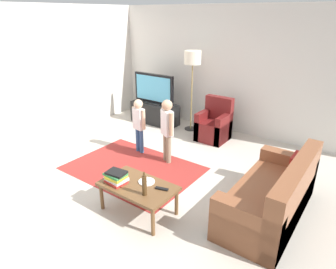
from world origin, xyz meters
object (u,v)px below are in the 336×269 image
object	(u,v)px
child_near_tv	(139,121)
plate	(147,182)
couch	(275,198)
book_stack	(116,177)
child_center	(167,125)
coffee_table	(138,188)
tv_stand	(155,113)
tv	(154,89)
bottle	(144,185)
floor_lamp	(193,62)
tv_remote	(162,189)
armchair	(215,126)

from	to	relation	value
child_near_tv	plate	bearing A→B (deg)	-45.62
couch	book_stack	bearing A→B (deg)	-148.85
child_center	coffee_table	size ratio (longest dim) A/B	1.16
tv_stand	coffee_table	size ratio (longest dim) A/B	1.20
child_near_tv	tv_stand	bearing A→B (deg)	118.34
book_stack	child_near_tv	bearing A→B (deg)	121.69
book_stack	plate	distance (m)	0.41
tv	bottle	bearing A→B (deg)	-53.15
tv_stand	plate	xyz separation A→B (m)	(2.07, -2.77, 0.18)
child_near_tv	bottle	distance (m)	2.13
coffee_table	child_center	bearing A→B (deg)	111.69
tv_stand	tv	distance (m)	0.60
floor_lamp	tv_remote	distance (m)	3.44
tv	armchair	world-z (taller)	tv
couch	tv_remote	distance (m)	1.48
child_near_tv	tv_remote	world-z (taller)	child_near_tv
floor_lamp	coffee_table	bearing A→B (deg)	-70.53
plate	book_stack	bearing A→B (deg)	-143.88
tv	bottle	world-z (taller)	tv
tv_stand	child_center	distance (m)	2.12
child_near_tv	plate	xyz separation A→B (m)	(1.28, -1.31, -0.21)
tv_remote	armchair	bearing A→B (deg)	87.10
tv_stand	book_stack	distance (m)	3.49
child_center	bottle	xyz separation A→B (m)	(0.79, -1.54, -0.14)
tv_stand	bottle	size ratio (longest dim) A/B	3.75
couch	tv_remote	xyz separation A→B (m)	(-1.19, -0.86, 0.14)
floor_lamp	coffee_table	world-z (taller)	floor_lamp
floor_lamp	couch	bearing A→B (deg)	-38.73
child_near_tv	bottle	xyz separation A→B (m)	(1.45, -1.55, -0.08)
bottle	couch	bearing A→B (deg)	39.94
tv	armchair	bearing A→B (deg)	-0.64
child_near_tv	coffee_table	xyz separation A→B (m)	(1.23, -1.43, -0.26)
couch	armchair	xyz separation A→B (m)	(-1.88, 1.89, 0.01)
couch	tv_remote	size ratio (longest dim) A/B	10.59
tv_stand	bottle	xyz separation A→B (m)	(2.24, -3.01, 0.31)
tv	bottle	distance (m)	3.75
tv_stand	floor_lamp	bearing A→B (deg)	9.14
tv	couch	bearing A→B (deg)	-28.32
couch	tv_stand	bearing A→B (deg)	151.42
couch	floor_lamp	distance (m)	3.55
tv_stand	tv_remote	distance (m)	3.65
armchair	plate	xyz separation A→B (m)	(0.42, -2.73, 0.13)
coffee_table	tv_remote	bearing A→B (deg)	17.35
tv	book_stack	world-z (taller)	tv
couch	coffee_table	bearing A→B (deg)	-147.52
tv_remote	couch	bearing A→B (deg)	18.99
tv	plate	world-z (taller)	tv
coffee_table	floor_lamp	bearing A→B (deg)	109.47
plate	armchair	bearing A→B (deg)	98.65
floor_lamp	plate	xyz separation A→B (m)	(1.13, -2.92, -1.12)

